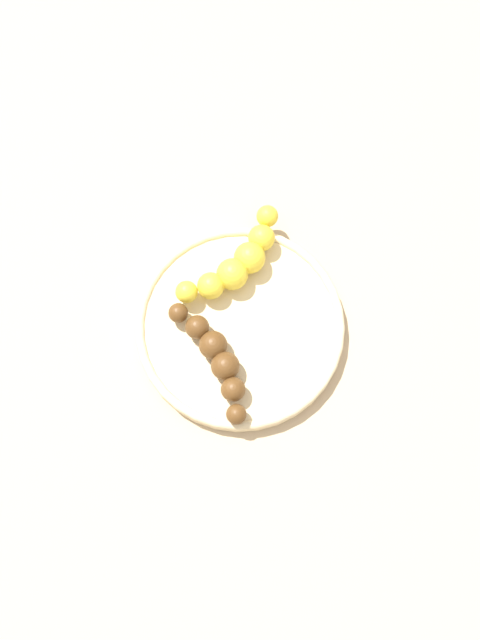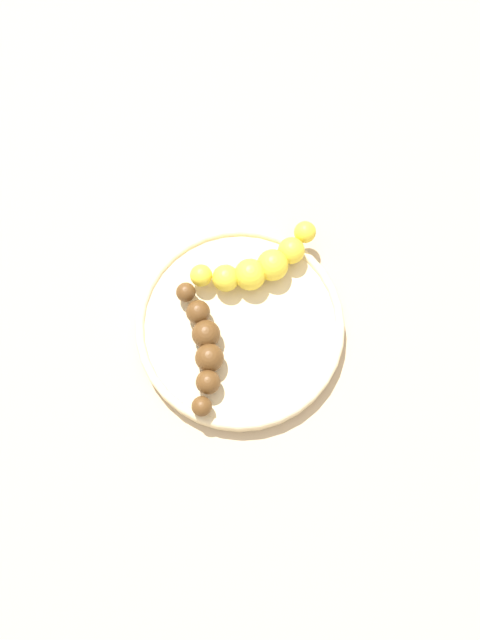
% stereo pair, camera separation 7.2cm
% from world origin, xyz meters
% --- Properties ---
extents(ground_plane, '(2.40, 2.40, 0.00)m').
position_xyz_m(ground_plane, '(0.00, 0.00, 0.00)').
color(ground_plane, tan).
extents(fruit_bowl, '(0.23, 0.23, 0.02)m').
position_xyz_m(fruit_bowl, '(0.00, 0.00, 0.01)').
color(fruit_bowl, beige).
rests_on(fruit_bowl, ground_plane).
extents(banana_yellow, '(0.15, 0.07, 0.04)m').
position_xyz_m(banana_yellow, '(-0.03, -0.06, 0.04)').
color(banana_yellow, yellow).
rests_on(banana_yellow, fruit_bowl).
extents(banana_overripe, '(0.04, 0.15, 0.03)m').
position_xyz_m(banana_overripe, '(0.04, 0.02, 0.03)').
color(banana_overripe, '#593819').
rests_on(banana_overripe, fruit_bowl).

